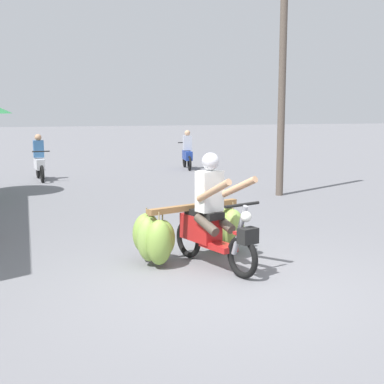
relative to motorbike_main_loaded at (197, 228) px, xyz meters
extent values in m
plane|color=slate|center=(-0.05, -1.21, -0.47)|extent=(120.00, 120.00, 0.00)
torus|color=black|center=(0.30, -0.96, -0.19)|extent=(0.25, 0.56, 0.56)
torus|color=black|center=(-0.08, 0.18, -0.19)|extent=(0.25, 0.56, 0.56)
cube|color=red|center=(0.14, -0.48, -0.15)|extent=(0.40, 0.61, 0.08)
cube|color=red|center=(0.02, -0.10, 0.03)|extent=(0.47, 0.70, 0.36)
cube|color=black|center=(0.04, -0.18, 0.25)|extent=(0.44, 0.65, 0.10)
cylinder|color=gray|center=(0.28, -0.90, 0.15)|extent=(0.16, 0.29, 0.69)
cylinder|color=black|center=(0.29, -0.94, 0.49)|extent=(0.54, 0.22, 0.04)
sphere|color=silver|center=(0.32, -1.02, 0.35)|extent=(0.14, 0.14, 0.14)
cube|color=black|center=(0.33, -1.05, 0.11)|extent=(0.28, 0.23, 0.20)
cube|color=red|center=(0.30, -0.96, 0.11)|extent=(0.18, 0.30, 0.04)
cube|color=olive|center=(-0.03, 0.04, 0.31)|extent=(1.45, 0.57, 0.08)
cube|color=olive|center=(-0.09, 0.21, 0.28)|extent=(1.31, 0.50, 0.06)
ellipsoid|color=#82A544|center=(-0.62, -0.24, -0.10)|extent=(0.40, 0.37, 0.63)
cylinder|color=#998459|center=(-0.62, -0.24, 0.25)|extent=(0.02, 0.02, 0.14)
ellipsoid|color=#82A544|center=(0.60, 0.35, -0.09)|extent=(0.45, 0.41, 0.61)
cylinder|color=#998459|center=(0.60, 0.35, 0.25)|extent=(0.02, 0.02, 0.14)
ellipsoid|color=#8EB251|center=(0.48, 0.50, -0.08)|extent=(0.46, 0.42, 0.49)
cylinder|color=#998459|center=(0.48, 0.50, 0.23)|extent=(0.02, 0.02, 0.18)
ellipsoid|color=#8BAE4D|center=(-0.73, -0.09, -0.09)|extent=(0.37, 0.34, 0.63)
cylinder|color=#998459|center=(-0.73, -0.09, 0.26)|extent=(0.02, 0.02, 0.12)
ellipsoid|color=#8BAE4E|center=(0.46, 0.22, -0.08)|extent=(0.38, 0.35, 0.51)
cylinder|color=#998459|center=(0.46, 0.22, 0.23)|extent=(0.02, 0.02, 0.17)
ellipsoid|color=#8BAF4E|center=(0.61, 0.17, -0.09)|extent=(0.44, 0.42, 0.61)
cylinder|color=#998459|center=(0.61, 0.17, 0.25)|extent=(0.02, 0.02, 0.14)
ellipsoid|color=#7CA03F|center=(-0.54, -0.11, -0.09)|extent=(0.45, 0.43, 0.53)
cylinder|color=#998459|center=(-0.54, -0.11, 0.23)|extent=(0.02, 0.02, 0.17)
ellipsoid|color=#83A645|center=(-0.72, 0.10, -0.05)|extent=(0.44, 0.40, 0.59)
cylinder|color=#998459|center=(-0.72, 0.10, 0.26)|extent=(0.02, 0.02, 0.11)
cube|color=silver|center=(0.08, -0.29, 0.58)|extent=(0.39, 0.32, 0.56)
sphere|color=silver|center=(0.08, -0.31, 0.99)|extent=(0.24, 0.24, 0.24)
cylinder|color=tan|center=(0.37, -0.55, 0.64)|extent=(0.36, 0.70, 0.39)
cylinder|color=tan|center=(0.00, -0.68, 0.64)|extent=(0.26, 0.72, 0.39)
cylinder|color=#4C4238|center=(0.25, -0.36, 0.15)|extent=(0.26, 0.46, 0.27)
cylinder|color=#4C4238|center=(-0.02, -0.45, 0.15)|extent=(0.26, 0.46, 0.27)
torus|color=black|center=(-1.88, 9.05, -0.21)|extent=(0.12, 0.52, 0.52)
torus|color=black|center=(-1.97, 10.15, -0.21)|extent=(0.12, 0.52, 0.52)
cube|color=silver|center=(-1.93, 9.70, 0.03)|extent=(0.32, 0.92, 0.32)
cylinder|color=black|center=(-1.88, 9.10, 0.45)|extent=(0.50, 0.08, 0.04)
cube|color=#386699|center=(-1.93, 9.72, 0.48)|extent=(0.32, 0.23, 0.52)
sphere|color=tan|center=(-1.93, 9.70, 0.83)|extent=(0.20, 0.20, 0.20)
torus|color=black|center=(3.31, 11.81, -0.21)|extent=(0.15, 0.53, 0.52)
torus|color=black|center=(3.16, 10.71, -0.21)|extent=(0.15, 0.53, 0.52)
cube|color=navy|center=(3.22, 11.16, 0.03)|extent=(0.36, 0.92, 0.32)
cylinder|color=black|center=(3.30, 11.76, 0.45)|extent=(0.50, 0.10, 0.04)
cube|color=#B2B7C6|center=(3.22, 11.14, 0.48)|extent=(0.32, 0.24, 0.52)
sphere|color=tan|center=(3.22, 11.16, 0.83)|extent=(0.20, 0.20, 0.20)
cylinder|color=brown|center=(3.76, 4.92, 2.58)|extent=(0.18, 0.18, 6.10)
camera|label=1|loc=(-2.29, -7.10, 1.70)|focal=49.88mm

